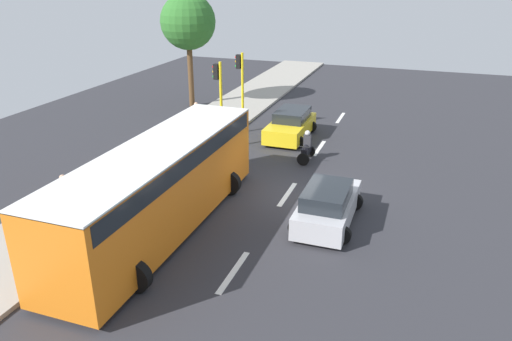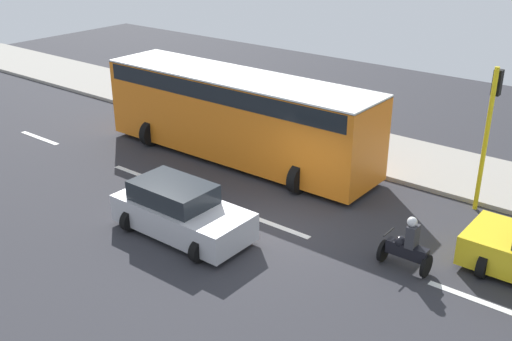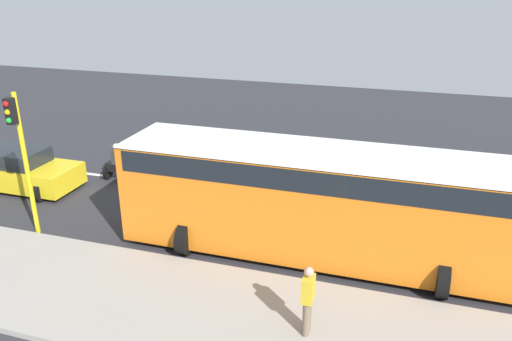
{
  "view_description": "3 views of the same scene",
  "coord_description": "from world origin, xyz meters",
  "px_view_note": "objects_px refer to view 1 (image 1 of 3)",
  "views": [
    {
      "loc": [
        -4.96,
        17.86,
        8.7
      ],
      "look_at": [
        1.21,
        0.51,
        1.11
      ],
      "focal_mm": 34.46,
      "sensor_mm": 36.0,
      "label": 1
    },
    {
      "loc": [
        -12.76,
        -9.32,
        8.63
      ],
      "look_at": [
        0.14,
        0.85,
        1.5
      ],
      "focal_mm": 42.52,
      "sensor_mm": 36.0,
      "label": 2
    },
    {
      "loc": [
        16.12,
        6.55,
        7.65
      ],
      "look_at": [
        0.48,
        1.66,
        1.19
      ],
      "focal_mm": 35.25,
      "sensor_mm": 36.0,
      "label": 3
    }
  ],
  "objects_px": {
    "traffic_light_corner": "(241,81)",
    "street_tree_north": "(188,22)",
    "traffic_light_midblock": "(219,93)",
    "pedestrian_by_tree": "(197,116)",
    "city_bus": "(160,182)",
    "car_silver": "(328,205)",
    "car_yellow_cab": "(291,125)",
    "motorcycle": "(307,148)",
    "pedestrian_near_signal": "(65,194)"
  },
  "relations": [
    {
      "from": "motorcycle",
      "to": "car_yellow_cab",
      "type": "bearing_deg",
      "value": -61.86
    },
    {
      "from": "city_bus",
      "to": "motorcycle",
      "type": "height_order",
      "value": "city_bus"
    },
    {
      "from": "car_silver",
      "to": "car_yellow_cab",
      "type": "xyz_separation_m",
      "value": [
        3.97,
        -9.09,
        0.0
      ]
    },
    {
      "from": "traffic_light_corner",
      "to": "traffic_light_midblock",
      "type": "xyz_separation_m",
      "value": [
        0.0,
        3.0,
        0.0
      ]
    },
    {
      "from": "car_yellow_cab",
      "to": "street_tree_north",
      "type": "bearing_deg",
      "value": -27.58
    },
    {
      "from": "motorcycle",
      "to": "traffic_light_midblock",
      "type": "xyz_separation_m",
      "value": [
        4.63,
        -0.21,
        2.29
      ]
    },
    {
      "from": "traffic_light_midblock",
      "to": "street_tree_north",
      "type": "height_order",
      "value": "street_tree_north"
    },
    {
      "from": "pedestrian_near_signal",
      "to": "street_tree_north",
      "type": "xyz_separation_m",
      "value": [
        3.04,
        -16.39,
        4.44
      ]
    },
    {
      "from": "pedestrian_near_signal",
      "to": "traffic_light_corner",
      "type": "xyz_separation_m",
      "value": [
        -2.22,
        -12.13,
        1.87
      ]
    },
    {
      "from": "car_yellow_cab",
      "to": "pedestrian_by_tree",
      "type": "xyz_separation_m",
      "value": [
        5.15,
        1.17,
        0.35
      ]
    },
    {
      "from": "car_silver",
      "to": "pedestrian_by_tree",
      "type": "height_order",
      "value": "pedestrian_by_tree"
    },
    {
      "from": "car_silver",
      "to": "pedestrian_near_signal",
      "type": "xyz_separation_m",
      "value": [
        9.11,
        3.03,
        0.35
      ]
    },
    {
      "from": "street_tree_north",
      "to": "traffic_light_midblock",
      "type": "bearing_deg",
      "value": 125.89
    },
    {
      "from": "city_bus",
      "to": "street_tree_north",
      "type": "bearing_deg",
      "value": -67.03
    },
    {
      "from": "traffic_light_midblock",
      "to": "car_silver",
      "type": "bearing_deg",
      "value": 138.47
    },
    {
      "from": "pedestrian_near_signal",
      "to": "traffic_light_midblock",
      "type": "distance_m",
      "value": 9.58
    },
    {
      "from": "pedestrian_near_signal",
      "to": "traffic_light_corner",
      "type": "height_order",
      "value": "traffic_light_corner"
    },
    {
      "from": "street_tree_north",
      "to": "pedestrian_by_tree",
      "type": "bearing_deg",
      "value": 119.06
    },
    {
      "from": "car_yellow_cab",
      "to": "street_tree_north",
      "type": "relative_size",
      "value": 0.58
    },
    {
      "from": "pedestrian_by_tree",
      "to": "traffic_light_midblock",
      "type": "xyz_separation_m",
      "value": [
        -2.23,
        1.82,
        1.87
      ]
    },
    {
      "from": "motorcycle",
      "to": "pedestrian_near_signal",
      "type": "xyz_separation_m",
      "value": [
        6.85,
        8.92,
        0.42
      ]
    },
    {
      "from": "city_bus",
      "to": "motorcycle",
      "type": "distance_m",
      "value": 8.99
    },
    {
      "from": "car_silver",
      "to": "motorcycle",
      "type": "xyz_separation_m",
      "value": [
        2.26,
        -5.89,
        -0.07
      ]
    },
    {
      "from": "motorcycle",
      "to": "street_tree_north",
      "type": "relative_size",
      "value": 0.21
    },
    {
      "from": "traffic_light_corner",
      "to": "street_tree_north",
      "type": "height_order",
      "value": "street_tree_north"
    },
    {
      "from": "car_silver",
      "to": "traffic_light_midblock",
      "type": "bearing_deg",
      "value": -41.53
    },
    {
      "from": "traffic_light_midblock",
      "to": "street_tree_north",
      "type": "distance_m",
      "value": 9.32
    },
    {
      "from": "pedestrian_by_tree",
      "to": "city_bus",
      "type": "bearing_deg",
      "value": 109.53
    },
    {
      "from": "car_silver",
      "to": "street_tree_north",
      "type": "distance_m",
      "value": 18.68
    },
    {
      "from": "city_bus",
      "to": "street_tree_north",
      "type": "height_order",
      "value": "street_tree_north"
    },
    {
      "from": "car_yellow_cab",
      "to": "motorcycle",
      "type": "height_order",
      "value": "motorcycle"
    },
    {
      "from": "motorcycle",
      "to": "pedestrian_near_signal",
      "type": "height_order",
      "value": "pedestrian_near_signal"
    },
    {
      "from": "city_bus",
      "to": "street_tree_north",
      "type": "relative_size",
      "value": 1.5
    },
    {
      "from": "city_bus",
      "to": "pedestrian_by_tree",
      "type": "relative_size",
      "value": 6.51
    },
    {
      "from": "traffic_light_corner",
      "to": "car_silver",
      "type": "bearing_deg",
      "value": 127.12
    },
    {
      "from": "car_yellow_cab",
      "to": "pedestrian_near_signal",
      "type": "bearing_deg",
      "value": 67.05
    },
    {
      "from": "car_yellow_cab",
      "to": "pedestrian_by_tree",
      "type": "height_order",
      "value": "pedestrian_by_tree"
    },
    {
      "from": "city_bus",
      "to": "motorcycle",
      "type": "xyz_separation_m",
      "value": [
        -3.19,
        -8.32,
        -1.2
      ]
    },
    {
      "from": "pedestrian_near_signal",
      "to": "traffic_light_midblock",
      "type": "bearing_deg",
      "value": -103.63
    },
    {
      "from": "pedestrian_near_signal",
      "to": "street_tree_north",
      "type": "distance_m",
      "value": 17.25
    },
    {
      "from": "street_tree_north",
      "to": "motorcycle",
      "type": "bearing_deg",
      "value": 142.92
    },
    {
      "from": "car_silver",
      "to": "city_bus",
      "type": "relative_size",
      "value": 0.38
    },
    {
      "from": "pedestrian_by_tree",
      "to": "traffic_light_corner",
      "type": "xyz_separation_m",
      "value": [
        -2.23,
        -1.18,
        1.87
      ]
    },
    {
      "from": "car_silver",
      "to": "traffic_light_corner",
      "type": "bearing_deg",
      "value": -52.88
    },
    {
      "from": "car_silver",
      "to": "street_tree_north",
      "type": "relative_size",
      "value": 0.57
    },
    {
      "from": "pedestrian_near_signal",
      "to": "traffic_light_corner",
      "type": "distance_m",
      "value": 12.48
    },
    {
      "from": "motorcycle",
      "to": "city_bus",
      "type": "bearing_deg",
      "value": 69.04
    },
    {
      "from": "car_silver",
      "to": "city_bus",
      "type": "xyz_separation_m",
      "value": [
        5.45,
        2.43,
        1.14
      ]
    },
    {
      "from": "motorcycle",
      "to": "pedestrian_by_tree",
      "type": "xyz_separation_m",
      "value": [
        6.86,
        -2.03,
        0.42
      ]
    },
    {
      "from": "traffic_light_midblock",
      "to": "motorcycle",
      "type": "bearing_deg",
      "value": 177.38
    }
  ]
}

